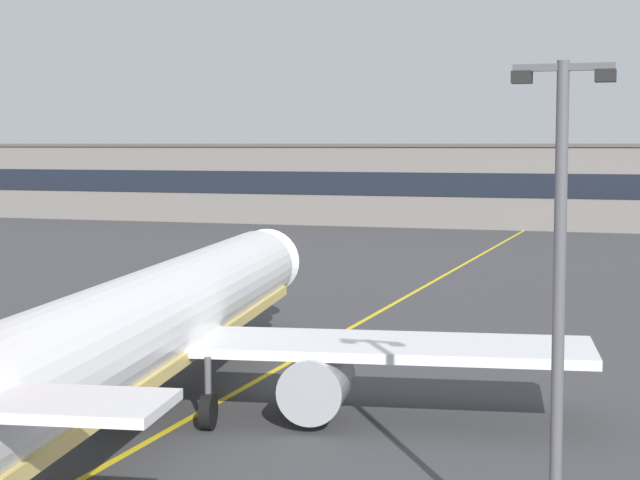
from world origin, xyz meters
name	(u,v)px	position (x,y,z in m)	size (l,w,h in m)	color
taxiway_centreline	(323,343)	(0.00, 30.00, 0.00)	(0.30, 180.00, 0.01)	yellow
airliner_foreground	(152,324)	(-1.36, 14.24, 3.37)	(32.35, 41.35, 11.65)	white
apron_lamp_post	(559,314)	(14.59, 3.09, 6.20)	(2.24, 0.90, 11.80)	#515156
safety_cone_by_nose_gear	(338,338)	(0.72, 30.22, 0.26)	(0.44, 0.44, 0.55)	orange
terminal_building	(486,185)	(-6.45, 111.29, 5.02)	(169.13, 12.40, 10.03)	slate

